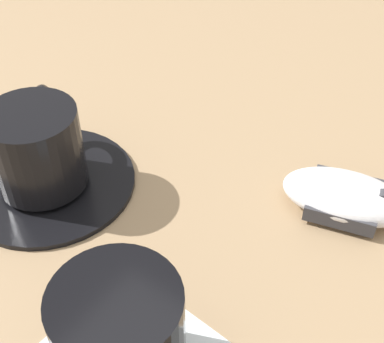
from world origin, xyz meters
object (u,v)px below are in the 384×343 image
object	(u,v)px
saucer	(49,181)
coffee_cup	(37,146)
drinking_glass	(121,339)
computer_mouse	(345,196)

from	to	relation	value
saucer	coffee_cup	bearing A→B (deg)	63.09
saucer	drinking_glass	world-z (taller)	drinking_glass
coffee_cup	computer_mouse	xyz separation A→B (m)	(-0.23, -0.13, -0.03)
coffee_cup	computer_mouse	world-z (taller)	coffee_cup
coffee_cup	drinking_glass	world-z (taller)	drinking_glass
computer_mouse	drinking_glass	xyz separation A→B (m)	(0.05, 0.22, 0.03)
coffee_cup	drinking_glass	xyz separation A→B (m)	(-0.18, 0.10, -0.00)
coffee_cup	saucer	bearing A→B (deg)	-116.91
computer_mouse	drinking_glass	size ratio (longest dim) A/B	1.38
computer_mouse	drinking_glass	distance (m)	0.23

